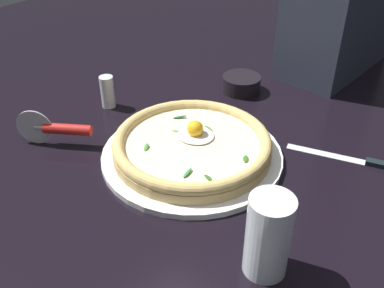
{
  "coord_description": "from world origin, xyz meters",
  "views": [
    {
      "loc": [
        0.4,
        -0.58,
        0.52
      ],
      "look_at": [
        -0.04,
        -0.02,
        0.03
      ],
      "focal_mm": 41.31,
      "sensor_mm": 36.0,
      "label": 1
    }
  ],
  "objects_px": {
    "pizza": "(192,144)",
    "table_knife": "(369,163)",
    "drinking_glass": "(267,241)",
    "side_bowl": "(241,84)",
    "pepper_shaker": "(107,92)",
    "pizza_cutter": "(58,129)"
  },
  "relations": [
    {
      "from": "pizza",
      "to": "table_knife",
      "type": "xyz_separation_m",
      "value": [
        0.28,
        0.2,
        -0.03
      ]
    },
    {
      "from": "pizza",
      "to": "drinking_glass",
      "type": "distance_m",
      "value": 0.3
    },
    {
      "from": "side_bowl",
      "to": "pepper_shaker",
      "type": "relative_size",
      "value": 1.25
    },
    {
      "from": "pizza",
      "to": "side_bowl",
      "type": "xyz_separation_m",
      "value": [
        -0.08,
        0.3,
        -0.01
      ]
    },
    {
      "from": "side_bowl",
      "to": "table_knife",
      "type": "distance_m",
      "value": 0.38
    },
    {
      "from": "table_knife",
      "to": "pepper_shaker",
      "type": "distance_m",
      "value": 0.59
    },
    {
      "from": "side_bowl",
      "to": "table_knife",
      "type": "xyz_separation_m",
      "value": [
        0.36,
        -0.1,
        -0.02
      ]
    },
    {
      "from": "table_knife",
      "to": "pepper_shaker",
      "type": "bearing_deg",
      "value": -164.46
    },
    {
      "from": "table_knife",
      "to": "pepper_shaker",
      "type": "relative_size",
      "value": 3.16
    },
    {
      "from": "side_bowl",
      "to": "pizza_cutter",
      "type": "distance_m",
      "value": 0.46
    },
    {
      "from": "pizza",
      "to": "side_bowl",
      "type": "bearing_deg",
      "value": 104.92
    },
    {
      "from": "pizza",
      "to": "side_bowl",
      "type": "relative_size",
      "value": 3.27
    },
    {
      "from": "side_bowl",
      "to": "pizza",
      "type": "bearing_deg",
      "value": -75.08
    },
    {
      "from": "pizza",
      "to": "side_bowl",
      "type": "distance_m",
      "value": 0.31
    },
    {
      "from": "pizza_cutter",
      "to": "pizza",
      "type": "bearing_deg",
      "value": 28.93
    },
    {
      "from": "table_knife",
      "to": "drinking_glass",
      "type": "xyz_separation_m",
      "value": [
        -0.03,
        -0.35,
        0.05
      ]
    },
    {
      "from": "table_knife",
      "to": "drinking_glass",
      "type": "bearing_deg",
      "value": -94.99
    },
    {
      "from": "pizza",
      "to": "pepper_shaker",
      "type": "distance_m",
      "value": 0.28
    },
    {
      "from": "pizza_cutter",
      "to": "drinking_glass",
      "type": "relative_size",
      "value": 1.06
    },
    {
      "from": "pepper_shaker",
      "to": "drinking_glass",
      "type": "bearing_deg",
      "value": -19.46
    },
    {
      "from": "table_knife",
      "to": "pizza_cutter",
      "type": "bearing_deg",
      "value": -147.92
    },
    {
      "from": "pizza_cutter",
      "to": "pepper_shaker",
      "type": "bearing_deg",
      "value": 103.44
    }
  ]
}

